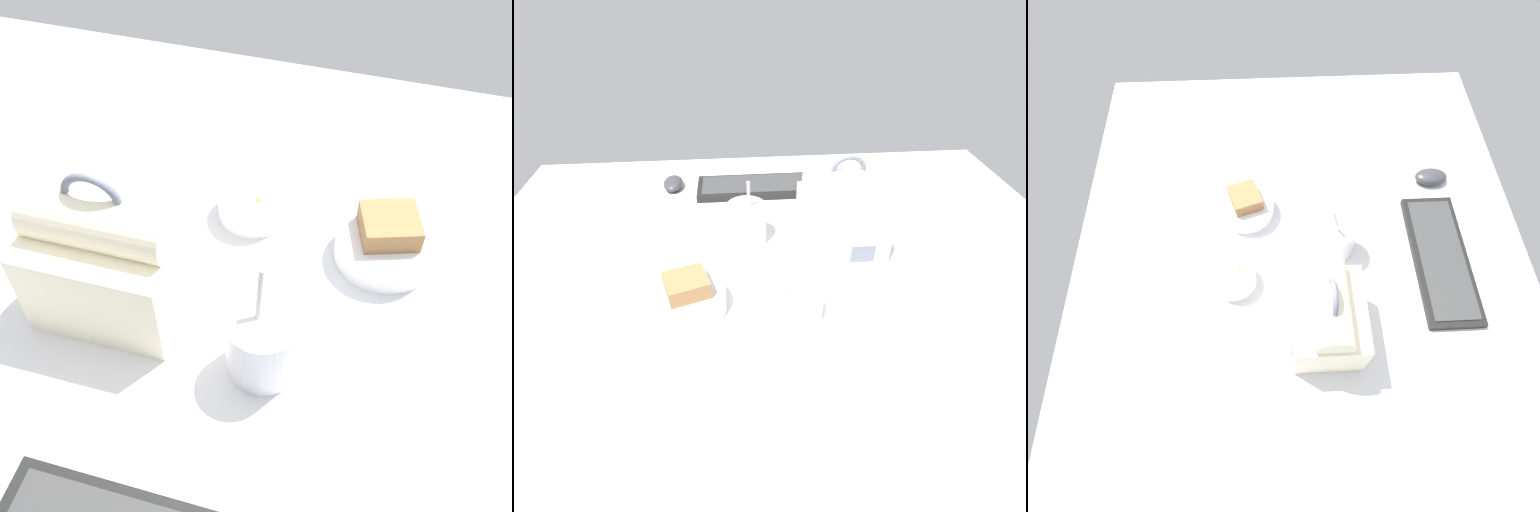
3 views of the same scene
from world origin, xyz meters
TOP-DOWN VIEW (x-y plane):
  - desk_surface at (0.00, 0.00)cm, footprint 140.00×110.00cm
  - keyboard at (-2.28, 33.03)cm, footprint 34.59×12.70cm
  - lunch_bag at (13.95, 3.46)cm, footprint 18.20×14.74cm
  - soup_cup at (-6.78, 7.92)cm, footprint 8.80×8.80cm
  - bento_bowl_sandwich at (-18.52, -13.32)cm, footprint 13.77×13.77cm
  - bento_bowl_snacks at (1.19, -16.18)cm, footprint 10.14×10.14cm
  - computer_mouse at (-26.61, 35.92)cm, footprint 5.53×8.52cm

SIDE VIEW (x-z plane):
  - desk_surface at x=0.00cm, z-range 0.00..2.00cm
  - keyboard at x=-2.28cm, z-range 1.97..4.07cm
  - computer_mouse at x=-26.61cm, z-range 2.00..5.12cm
  - bento_bowl_snacks at x=1.19cm, z-range 1.71..6.98cm
  - bento_bowl_sandwich at x=-18.52cm, z-range 1.00..8.88cm
  - soup_cup at x=-6.78cm, z-range -1.06..15.34cm
  - lunch_bag at x=13.95cm, z-range -0.56..22.10cm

